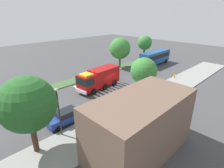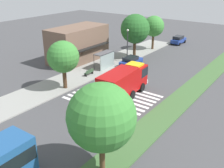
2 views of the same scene
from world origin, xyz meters
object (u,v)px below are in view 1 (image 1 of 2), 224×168
(parked_car_west, at_px, (65,117))
(sidewalk_tree_far_west, at_px, (144,71))
(sidewalk_tree_west, at_px, (28,104))
(bench_near_shelter, at_px, (122,106))
(median_tree_far_west, at_px, (145,43))
(street_lamp, at_px, (59,108))
(transit_bus, at_px, (155,57))
(fire_truck, at_px, (98,78))
(fire_hydrant, at_px, (174,76))
(median_tree_west, at_px, (120,48))
(bus_stop_shelter, at_px, (100,108))

(parked_car_west, height_order, sidewalk_tree_far_west, sidewalk_tree_far_west)
(sidewalk_tree_west, bearing_deg, bench_near_shelter, 177.42)
(sidewalk_tree_west, xyz_separation_m, median_tree_far_west, (-36.24, -13.57, -0.22))
(sidewalk_tree_west, bearing_deg, sidewalk_tree_far_west, 180.00)
(parked_car_west, bearing_deg, median_tree_far_west, -159.80)
(sidewalk_tree_west, bearing_deg, median_tree_far_west, -159.47)
(street_lamp, bearing_deg, bench_near_shelter, 173.95)
(transit_bus, bearing_deg, parked_car_west, -168.33)
(fire_truck, relative_size, sidewalk_tree_west, 1.13)
(street_lamp, xyz_separation_m, fire_hydrant, (-25.81, -0.10, -2.94))
(sidewalk_tree_far_west, xyz_separation_m, median_tree_far_west, (-19.20, -13.57, 0.62))
(median_tree_west, bearing_deg, sidewalk_tree_far_west, 55.46)
(parked_car_west, bearing_deg, median_tree_west, -152.03)
(transit_bus, distance_m, sidewalk_tree_west, 36.05)
(transit_bus, xyz_separation_m, street_lamp, (31.82, 8.63, 1.35))
(bench_near_shelter, xyz_separation_m, sidewalk_tree_far_west, (-5.36, -0.53, 3.73))
(parked_car_west, xyz_separation_m, street_lamp, (1.60, 1.80, 2.55))
(fire_truck, bearing_deg, bus_stop_shelter, 46.29)
(parked_car_west, bearing_deg, transit_bus, -166.80)
(fire_truck, distance_m, bench_near_shelter, 8.46)
(bus_stop_shelter, relative_size, median_tree_far_west, 0.52)
(fire_hydrant, bearing_deg, fire_truck, -25.50)
(median_tree_west, bearing_deg, parked_car_west, 27.51)
(parked_car_west, bearing_deg, bench_near_shelter, 159.55)
(transit_bus, bearing_deg, sidewalk_tree_west, -166.51)
(street_lamp, relative_size, fire_hydrant, 7.85)
(bench_near_shelter, bearing_deg, median_tree_far_west, -150.15)
(parked_car_west, relative_size, bench_near_shelter, 2.76)
(bench_near_shelter, bearing_deg, fire_truck, -108.01)
(median_tree_west, bearing_deg, fire_truck, 26.92)
(fire_truck, distance_m, fire_hydrant, 16.13)
(sidewalk_tree_far_west, relative_size, median_tree_far_west, 0.92)
(transit_bus, height_order, bench_near_shelter, transit_bus)
(street_lamp, distance_m, median_tree_far_west, 35.84)
(sidewalk_tree_west, distance_m, fire_hydrant, 29.14)
(median_tree_far_west, height_order, fire_hydrant, median_tree_far_west)
(street_lamp, height_order, median_tree_west, median_tree_west)
(bench_near_shelter, xyz_separation_m, street_lamp, (8.73, -0.93, 2.84))
(parked_car_west, relative_size, fire_hydrant, 6.30)
(transit_bus, xyz_separation_m, median_tree_far_west, (-1.48, -4.54, 2.86))
(parked_car_west, relative_size, transit_bus, 0.43)
(fire_truck, bearing_deg, bench_near_shelter, 67.90)
(fire_hydrant, bearing_deg, bench_near_shelter, 3.44)
(fire_truck, distance_m, transit_bus, 20.57)
(transit_bus, xyz_separation_m, bus_stop_shelter, (27.09, 9.56, -0.19))
(bench_near_shelter, height_order, median_tree_far_west, median_tree_far_west)
(parked_car_west, xyz_separation_m, sidewalk_tree_far_west, (-12.50, 2.20, 3.44))
(parked_car_west, xyz_separation_m, median_tree_west, (-21.84, -11.37, 3.82))
(transit_bus, distance_m, street_lamp, 33.00)
(bus_stop_shelter, height_order, sidewalk_tree_west, sidewalk_tree_west)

